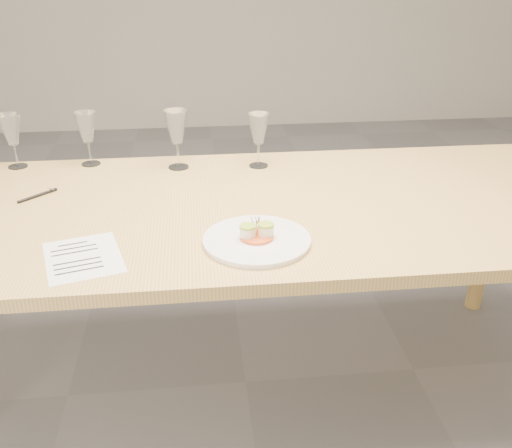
{
  "coord_description": "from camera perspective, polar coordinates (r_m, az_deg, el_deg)",
  "views": [
    {
      "loc": [
        -0.15,
        -1.7,
        1.5
      ],
      "look_at": [
        0.01,
        -0.26,
        0.8
      ],
      "focal_mm": 40.0,
      "sensor_mm": 36.0,
      "label": 1
    }
  ],
  "objects": [
    {
      "name": "ballpoint_pen",
      "position": [
        2.05,
        -20.99,
        2.69
      ],
      "size": [
        0.11,
        0.11,
        0.01
      ],
      "rotation": [
        0.0,
        0.0,
        0.78
      ],
      "color": "black",
      "rests_on": "dining_table"
    },
    {
      "name": "wine_glass_1",
      "position": [
        2.26,
        -16.61,
        9.16
      ],
      "size": [
        0.08,
        0.08,
        0.2
      ],
      "color": "white",
      "rests_on": "dining_table"
    },
    {
      "name": "dining_table",
      "position": [
        1.89,
        -1.21,
        0.19
      ],
      "size": [
        2.4,
        1.0,
        0.75
      ],
      "color": "#DEB260",
      "rests_on": "ground"
    },
    {
      "name": "wine_glass_3",
      "position": [
        2.15,
        0.26,
        9.4
      ],
      "size": [
        0.08,
        0.08,
        0.2
      ],
      "color": "white",
      "rests_on": "dining_table"
    },
    {
      "name": "wine_glass_0",
      "position": [
        2.32,
        -23.29,
        8.58
      ],
      "size": [
        0.08,
        0.08,
        0.2
      ],
      "color": "white",
      "rests_on": "dining_table"
    },
    {
      "name": "wine_glass_2",
      "position": [
        2.15,
        -7.99,
        9.49
      ],
      "size": [
        0.09,
        0.09,
        0.22
      ],
      "color": "white",
      "rests_on": "dining_table"
    },
    {
      "name": "recipe_sheet",
      "position": [
        1.61,
        -16.93,
        -3.2
      ],
      "size": [
        0.25,
        0.29,
        0.0
      ],
      "rotation": [
        0.0,
        0.0,
        0.28
      ],
      "color": "white",
      "rests_on": "dining_table"
    },
    {
      "name": "ground",
      "position": [
        2.27,
        -1.04,
        -15.52
      ],
      "size": [
        7.0,
        7.0,
        0.0
      ],
      "primitive_type": "plane",
      "color": "slate",
      "rests_on": "ground"
    },
    {
      "name": "dinner_plate",
      "position": [
        1.61,
        0.09,
        -1.53
      ],
      "size": [
        0.31,
        0.31,
        0.08
      ],
      "rotation": [
        0.0,
        0.0,
        0.26
      ],
      "color": "white",
      "rests_on": "dining_table"
    }
  ]
}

